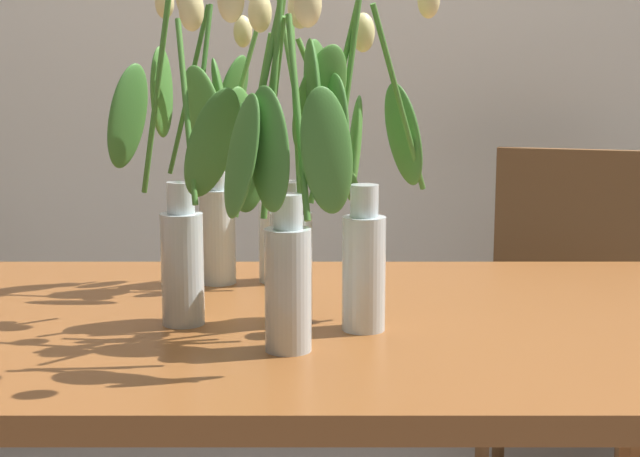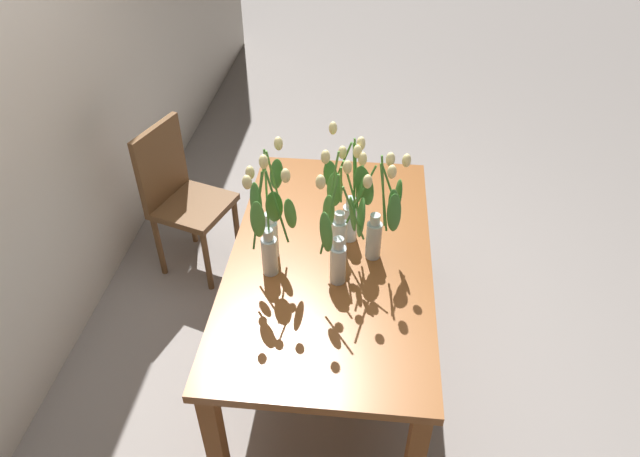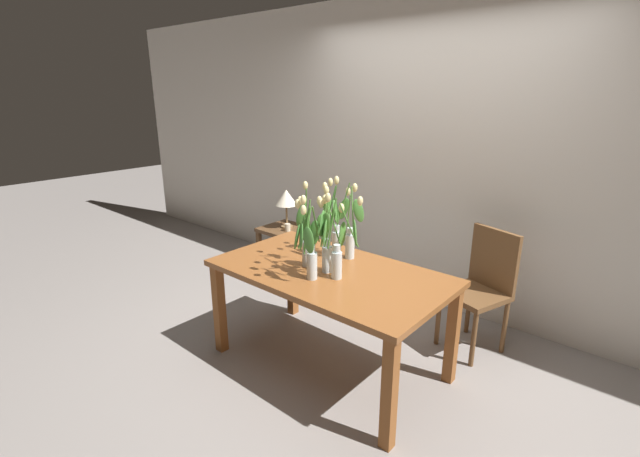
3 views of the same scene
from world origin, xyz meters
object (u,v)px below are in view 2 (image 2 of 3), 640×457
tulip_vase_0 (269,217)px  tulip_vase_4 (379,219)px  tulip_vase_2 (340,216)px  dining_table (330,269)px  tulip_vase_1 (270,241)px  tulip_vase_5 (351,202)px  dining_chair (180,193)px  tulip_vase_3 (340,249)px

tulip_vase_0 → tulip_vase_4: (0.04, -0.46, -0.00)m
tulip_vase_0 → tulip_vase_4: 0.46m
tulip_vase_2 → tulip_vase_0: bearing=101.6°
dining_table → tulip_vase_1: 0.40m
tulip_vase_5 → dining_chair: tulip_vase_5 is taller
tulip_vase_1 → tulip_vase_3: 0.29m
dining_table → tulip_vase_1: (-0.16, 0.24, 0.28)m
dining_chair → tulip_vase_3: bearing=-131.5°
tulip_vase_2 → tulip_vase_4: (-0.02, -0.17, 0.01)m
tulip_vase_4 → dining_chair: bearing=58.2°
tulip_vase_3 → tulip_vase_4: tulip_vase_3 is taller
tulip_vase_0 → tulip_vase_1: 0.12m
tulip_vase_3 → tulip_vase_5: 0.29m
tulip_vase_1 → dining_table: bearing=-55.9°
tulip_vase_2 → tulip_vase_3: size_ratio=0.99×
tulip_vase_4 → dining_table: bearing=88.6°
dining_table → tulip_vase_3: size_ratio=2.78×
tulip_vase_1 → tulip_vase_2: (0.18, -0.27, 0.01)m
tulip_vase_2 → tulip_vase_3: tulip_vase_3 is taller
tulip_vase_5 → dining_chair: 1.25m
dining_chair → dining_table: bearing=-126.8°
tulip_vase_1 → tulip_vase_2: size_ratio=0.98×
tulip_vase_1 → tulip_vase_5: (0.28, -0.31, 0.02)m
tulip_vase_3 → tulip_vase_4: size_ratio=1.03×
dining_table → tulip_vase_3: 0.33m
tulip_vase_1 → dining_chair: (0.87, 0.70, -0.41)m
tulip_vase_1 → tulip_vase_3: bearing=-92.1°
tulip_vase_4 → tulip_vase_0: bearing=94.9°
tulip_vase_3 → tulip_vase_5: size_ratio=1.02×
tulip_vase_3 → dining_chair: bearing=48.5°
tulip_vase_5 → dining_table: bearing=146.0°
tulip_vase_4 → dining_chair: size_ratio=0.60×
tulip_vase_0 → tulip_vase_4: bearing=-85.1°
dining_table → tulip_vase_0: 0.41m
tulip_vase_0 → tulip_vase_4: tulip_vase_0 is taller
tulip_vase_5 → tulip_vase_2: bearing=157.9°
tulip_vase_3 → tulip_vase_5: tulip_vase_3 is taller
tulip_vase_0 → dining_chair: bearing=42.3°
tulip_vase_0 → dining_table: bearing=-80.3°
tulip_vase_0 → tulip_vase_5: tulip_vase_0 is taller
tulip_vase_2 → tulip_vase_4: size_ratio=1.02×
tulip_vase_1 → tulip_vase_2: bearing=-57.2°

